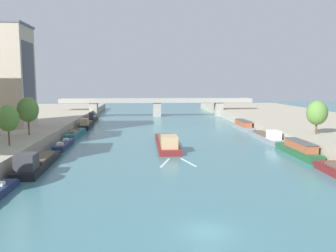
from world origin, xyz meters
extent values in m
plane|color=#42757F|center=(0.00, 0.00, 0.00)|extent=(400.00, 400.00, 0.00)
cube|color=#A89E89|center=(40.91, 55.00, 1.24)|extent=(36.00, 170.00, 2.48)
cube|color=maroon|center=(-0.60, 39.92, 0.46)|extent=(3.87, 20.25, 0.92)
cube|color=maroon|center=(-0.56, 50.39, 0.55)|extent=(3.62, 1.21, 0.82)
cube|color=maroon|center=(-0.60, 39.92, 0.95)|extent=(3.95, 20.25, 0.06)
cube|color=tan|center=(-0.62, 33.04, 2.04)|extent=(2.87, 4.06, 2.12)
cube|color=black|center=(-0.61, 35.07, 2.36)|extent=(2.28, 0.04, 0.59)
cube|color=brown|center=(-0.59, 41.94, 1.16)|extent=(3.00, 10.53, 0.36)
cylinder|color=#232328|center=(-0.05, 33.85, 1.53)|extent=(0.07, 0.07, 1.10)
cube|color=silver|center=(1.79, 25.49, 0.01)|extent=(1.98, 5.87, 0.03)
cube|color=silver|center=(-1.81, 25.51, 0.01)|extent=(2.02, 5.86, 0.03)
cube|color=#1E284C|center=(-21.19, 14.80, 0.55)|extent=(1.83, 1.22, 0.82)
cube|color=black|center=(-20.63, 23.97, 0.46)|extent=(3.68, 15.62, 0.93)
cube|color=black|center=(-20.81, 32.09, 0.56)|extent=(3.20, 1.27, 0.82)
cube|color=black|center=(-20.63, 23.97, 0.96)|extent=(3.74, 15.62, 0.06)
cube|color=#38383D|center=(-20.52, 18.68, 2.05)|extent=(2.57, 3.16, 2.12)
cube|color=black|center=(-20.55, 20.25, 2.37)|extent=(2.00, 0.07, 0.59)
cube|color=brown|center=(-20.66, 25.52, 1.17)|extent=(2.78, 8.14, 0.36)
cylinder|color=#232328|center=(-20.03, 19.31, 1.54)|extent=(0.07, 0.07, 1.10)
cube|color=#1E284C|center=(-20.35, 39.42, 0.49)|extent=(2.13, 10.19, 0.98)
cube|color=#1E284C|center=(-20.42, 44.86, 0.59)|extent=(1.93, 1.23, 0.85)
cube|color=#1E284C|center=(-20.35, 39.42, 1.01)|extent=(2.17, 10.19, 0.06)
cube|color=beige|center=(-20.38, 41.66, 1.24)|extent=(1.02, 0.91, 0.40)
cube|color=beige|center=(-20.32, 36.58, 1.28)|extent=(1.12, 1.11, 0.48)
cylinder|color=#232328|center=(-20.02, 36.38, 1.59)|extent=(0.07, 0.07, 1.10)
cube|color=#23666B|center=(-20.69, 53.22, 0.61)|extent=(2.56, 12.27, 1.22)
cube|color=#23666B|center=(-20.45, 59.66, 0.73)|extent=(2.05, 1.33, 0.98)
cube|color=#23666B|center=(-20.69, 53.22, 1.25)|extent=(2.60, 12.27, 0.06)
cube|color=#9E5133|center=(-20.59, 55.90, 1.48)|extent=(1.09, 0.94, 0.40)
cube|color=#9E5133|center=(-20.81, 49.80, 1.52)|extent=(1.20, 1.14, 0.48)
cylinder|color=#232328|center=(-20.51, 49.55, 1.83)|extent=(0.07, 0.07, 1.10)
cube|color=black|center=(-20.73, 69.83, 0.57)|extent=(3.06, 13.60, 1.14)
cube|color=black|center=(-20.94, 76.94, 0.68)|extent=(2.57, 1.31, 0.94)
cube|color=black|center=(-20.73, 69.83, 1.17)|extent=(3.12, 13.60, 0.06)
cube|color=tan|center=(-20.60, 65.23, 2.07)|extent=(2.08, 2.76, 1.74)
cube|color=black|center=(-20.64, 66.60, 2.33)|extent=(1.60, 0.08, 0.49)
cube|color=brown|center=(-20.77, 71.18, 1.38)|extent=(2.29, 7.09, 0.36)
cylinder|color=#232328|center=(-20.21, 65.79, 1.75)|extent=(0.07, 0.07, 1.10)
cube|color=black|center=(-21.09, 85.28, 0.54)|extent=(1.90, 9.31, 1.09)
cube|color=black|center=(-21.03, 90.27, 0.65)|extent=(1.71, 1.25, 0.91)
cube|color=black|center=(-21.09, 85.28, 1.12)|extent=(1.93, 9.31, 0.06)
cube|color=#38383D|center=(-21.13, 82.12, 2.16)|extent=(1.36, 1.87, 2.02)
cube|color=black|center=(-21.12, 83.06, 2.46)|extent=(1.07, 0.04, 0.56)
cube|color=brown|center=(-21.08, 86.20, 1.33)|extent=(1.45, 4.84, 0.36)
cylinder|color=#232328|center=(-20.86, 82.49, 1.70)|extent=(0.07, 0.07, 1.10)
cube|color=maroon|center=(21.31, 20.91, 0.63)|extent=(3.12, 1.29, 0.89)
cube|color=#235633|center=(21.24, 29.44, 0.56)|extent=(2.47, 13.49, 1.12)
cube|color=#235633|center=(21.26, 36.53, 0.67)|extent=(2.31, 1.24, 0.93)
cube|color=#235633|center=(21.24, 29.44, 1.15)|extent=(2.51, 13.49, 0.06)
cube|color=#9E5133|center=(21.24, 28.76, 1.83)|extent=(2.01, 8.63, 1.30)
cube|color=#4C4C51|center=(21.24, 28.76, 2.52)|extent=(2.16, 8.89, 0.08)
cylinder|color=#232328|center=(21.59, 25.39, 1.73)|extent=(0.07, 0.07, 1.10)
cube|color=gray|center=(21.21, 45.67, 0.48)|extent=(3.06, 15.22, 0.96)
cube|color=gray|center=(21.30, 53.61, 0.58)|extent=(2.76, 1.24, 0.84)
cube|color=gray|center=(21.21, 45.67, 0.99)|extent=(3.12, 15.22, 0.06)
cube|color=white|center=(21.15, 40.51, 1.89)|extent=(2.20, 3.06, 1.74)
cube|color=black|center=(21.17, 42.04, 2.15)|extent=(1.73, 0.05, 0.49)
cube|color=brown|center=(21.22, 47.19, 1.20)|extent=(2.34, 7.92, 0.36)
cylinder|color=#232328|center=(21.59, 41.11, 1.57)|extent=(0.07, 0.07, 1.10)
cube|color=gray|center=(21.15, 62.88, 0.48)|extent=(2.74, 13.12, 0.96)
cube|color=gray|center=(21.00, 69.76, 0.58)|extent=(2.36, 1.26, 0.84)
cube|color=gray|center=(21.15, 62.88, 0.99)|extent=(2.79, 13.12, 0.06)
cube|color=#9E5133|center=(21.16, 62.22, 1.74)|extent=(2.19, 8.40, 1.43)
cube|color=#4C4C51|center=(21.16, 62.22, 2.49)|extent=(2.35, 8.66, 0.08)
cylinder|color=#232328|center=(21.60, 58.96, 1.57)|extent=(0.07, 0.07, 1.10)
cylinder|color=brown|center=(-26.25, 28.52, 4.07)|extent=(0.26, 0.26, 3.17)
ellipsoid|color=#568438|center=(-26.25, 28.52, 6.81)|extent=(3.30, 3.30, 4.19)
cylinder|color=brown|center=(-26.79, 39.91, 4.24)|extent=(0.30, 0.30, 3.51)
ellipsoid|color=#568438|center=(-26.79, 39.91, 7.28)|extent=(3.93, 3.93, 4.67)
cylinder|color=brown|center=(28.11, 37.03, 3.90)|extent=(0.36, 0.36, 2.83)
ellipsoid|color=#568438|center=(28.11, 37.03, 6.60)|extent=(3.94, 3.94, 4.69)
cube|color=#232833|center=(-30.31, 52.74, 14.62)|extent=(0.04, 7.95, 13.24)
cube|color=#9E998E|center=(0.00, 100.15, 5.39)|extent=(69.83, 4.40, 0.60)
cube|color=#9E998E|center=(0.00, 98.15, 6.14)|extent=(69.83, 0.30, 0.90)
cube|color=#9E998E|center=(0.00, 102.15, 6.14)|extent=(69.83, 0.30, 0.90)
cube|color=#9E998E|center=(-22.91, 100.15, 2.55)|extent=(2.80, 3.60, 5.09)
cube|color=#9E998E|center=(0.00, 100.15, 2.55)|extent=(2.80, 3.60, 5.09)
cube|color=#9E998E|center=(22.91, 100.15, 2.55)|extent=(2.80, 3.60, 5.09)
camera|label=1|loc=(-5.23, -27.37, 12.36)|focal=37.34mm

